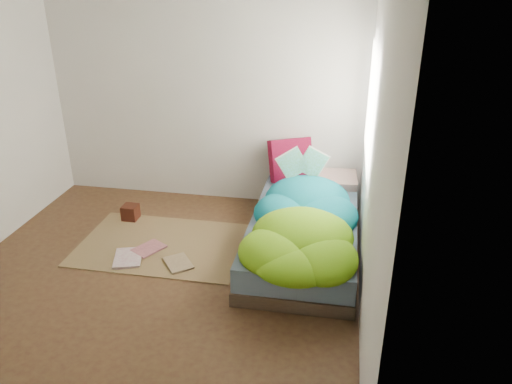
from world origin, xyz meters
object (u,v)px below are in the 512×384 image
at_px(bed, 304,234).
at_px(wooden_box, 131,212).
at_px(open_book, 303,154).
at_px(floor_book_b, 142,245).
at_px(pillow_magenta, 291,160).
at_px(floor_book_a, 114,259).

relative_size(bed, wooden_box, 12.72).
bearing_deg(open_book, bed, -97.80).
bearing_deg(wooden_box, floor_book_b, -57.56).
bearing_deg(floor_book_b, bed, 39.69).
bearing_deg(pillow_magenta, bed, -102.80).
relative_size(floor_book_a, floor_book_b, 1.17).
height_order(bed, open_book, open_book).
bearing_deg(floor_book_a, open_book, 13.82).
xyz_separation_m(bed, floor_book_b, (-1.55, -0.25, -0.14)).
height_order(pillow_magenta, floor_book_a, pillow_magenta).
bearing_deg(floor_book_b, open_book, 56.30).
bearing_deg(bed, open_book, 98.92).
height_order(floor_book_a, floor_book_b, floor_book_b).
height_order(bed, pillow_magenta, pillow_magenta).
height_order(open_book, wooden_box, open_book).
bearing_deg(wooden_box, open_book, 5.71).
relative_size(bed, open_book, 4.69).
relative_size(wooden_box, floor_book_a, 0.46).
bearing_deg(open_book, floor_book_b, -171.03).
distance_m(pillow_magenta, floor_book_a, 2.12).
relative_size(bed, pillow_magenta, 4.35).
bearing_deg(pillow_magenta, floor_book_a, -163.25).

